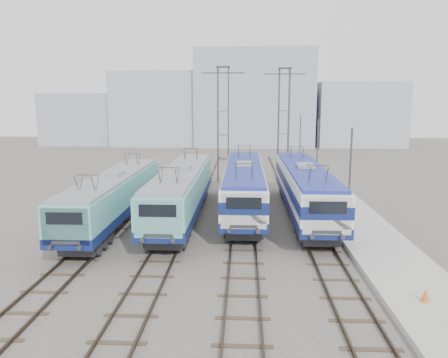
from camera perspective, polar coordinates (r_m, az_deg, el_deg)
ground at (r=25.69m, az=-2.54°, el=-9.29°), size 160.00×160.00×0.00m
platform at (r=34.14m, az=16.10°, el=-4.49°), size 4.00×70.00×0.30m
locomotive_far_left at (r=31.16m, az=-14.18°, el=-2.01°), size 2.72×17.15×3.23m
locomotive_center_left at (r=31.75m, az=-5.53°, el=-1.31°), size 2.88×18.16×3.42m
locomotive_center_right at (r=33.36m, az=2.63°, el=-0.60°), size 2.89×18.27×3.43m
locomotive_far_right at (r=32.84m, az=10.50°, el=-0.90°), size 2.91×18.40×3.46m
catenary_tower_west at (r=46.21m, az=-0.12°, el=7.79°), size 4.50×1.20×12.00m
catenary_tower_east at (r=48.34m, az=7.79°, el=7.80°), size 4.50×1.20×12.00m
mast_front at (r=27.35m, az=16.05°, el=-0.88°), size 0.12×0.12×7.00m
mast_mid at (r=38.97m, az=12.04°, el=2.49°), size 0.12×0.12×7.00m
mast_rear at (r=50.77m, az=9.88°, el=4.30°), size 0.12×0.12×7.00m
safety_cone at (r=20.57m, az=24.83°, el=-13.57°), size 0.35×0.35×0.59m
building_west at (r=87.65m, az=-8.10°, el=9.04°), size 18.00×12.00×14.00m
building_center at (r=86.14m, az=3.91°, el=10.43°), size 22.00×14.00×18.00m
building_east at (r=88.86m, az=17.02°, el=8.07°), size 16.00×12.00×12.00m
building_far_west at (r=92.03m, az=-17.99°, el=7.45°), size 14.00×10.00×10.00m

